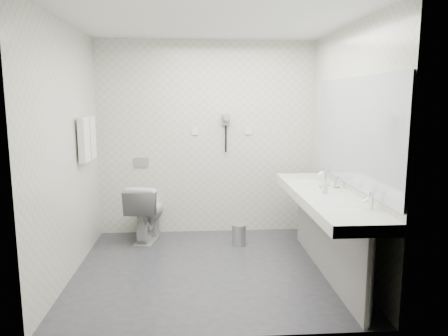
{
  "coord_description": "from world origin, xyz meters",
  "views": [
    {
      "loc": [
        -0.15,
        -4.23,
        1.78
      ],
      "look_at": [
        0.15,
        0.15,
        1.05
      ],
      "focal_mm": 34.11,
      "sensor_mm": 36.0,
      "label": 1
    }
  ],
  "objects": [
    {
      "name": "soap_bottle_c",
      "position": [
        1.11,
        -0.23,
        0.92
      ],
      "size": [
        0.06,
        0.06,
        0.13
      ],
      "primitive_type": "imported",
      "rotation": [
        0.0,
        0.0,
        0.11
      ],
      "color": "beige",
      "rests_on": "vanity_counter"
    },
    {
      "name": "vanity_post_near",
      "position": [
        1.18,
        -1.24,
        0.38
      ],
      "size": [
        0.06,
        0.06,
        0.75
      ],
      "primitive_type": "cylinder",
      "color": "silver",
      "rests_on": "floor"
    },
    {
      "name": "vanity_counter",
      "position": [
        1.12,
        -0.2,
        0.8
      ],
      "size": [
        0.55,
        2.2,
        0.1
      ],
      "primitive_type": "cube",
      "color": "silver",
      "rests_on": "floor"
    },
    {
      "name": "towel_far",
      "position": [
        -1.34,
        0.69,
        1.33
      ],
      "size": [
        0.07,
        0.24,
        0.48
      ],
      "primitive_type": "cube",
      "color": "silver",
      "rests_on": "towel_rail"
    },
    {
      "name": "toilet",
      "position": [
        -0.77,
        1.01,
        0.36
      ],
      "size": [
        0.51,
        0.77,
        0.72
      ],
      "primitive_type": "imported",
      "rotation": [
        0.0,
        0.0,
        2.98
      ],
      "color": "silver",
      "rests_on": "floor"
    },
    {
      "name": "wall_back",
      "position": [
        0.0,
        1.3,
        1.25
      ],
      "size": [
        2.8,
        0.0,
        2.8
      ],
      "primitive_type": "plane",
      "rotation": [
        1.57,
        0.0,
        0.0
      ],
      "color": "beige",
      "rests_on": "floor"
    },
    {
      "name": "soap_bottle_a",
      "position": [
        1.11,
        -0.24,
        0.9
      ],
      "size": [
        0.05,
        0.05,
        0.11
      ],
      "primitive_type": "imported",
      "rotation": [
        0.0,
        0.0,
        -0.05
      ],
      "color": "beige",
      "rests_on": "vanity_counter"
    },
    {
      "name": "flush_plate",
      "position": [
        -0.85,
        1.29,
        0.95
      ],
      "size": [
        0.18,
        0.02,
        0.12
      ],
      "primitive_type": "cube",
      "color": "#B2B5BA",
      "rests_on": "wall_back"
    },
    {
      "name": "floor",
      "position": [
        0.0,
        0.0,
        0.0
      ],
      "size": [
        2.8,
        2.8,
        0.0
      ],
      "primitive_type": "plane",
      "color": "#2E2E33",
      "rests_on": "ground"
    },
    {
      "name": "dryer_cord",
      "position": [
        0.25,
        1.26,
        1.25
      ],
      "size": [
        0.02,
        0.02,
        0.35
      ],
      "primitive_type": "cylinder",
      "color": "black",
      "rests_on": "dryer_cradle"
    },
    {
      "name": "basin_near",
      "position": [
        1.12,
        -0.85,
        0.83
      ],
      "size": [
        0.4,
        0.31,
        0.05
      ],
      "primitive_type": "ellipsoid",
      "color": "silver",
      "rests_on": "vanity_counter"
    },
    {
      "name": "mirror",
      "position": [
        1.39,
        -0.2,
        1.45
      ],
      "size": [
        0.02,
        2.2,
        1.05
      ],
      "primitive_type": "cube",
      "color": "#B2BCC6",
      "rests_on": "wall_right"
    },
    {
      "name": "faucet_near",
      "position": [
        1.32,
        -0.85,
        0.92
      ],
      "size": [
        0.04,
        0.04,
        0.15
      ],
      "primitive_type": "cylinder",
      "color": "silver",
      "rests_on": "vanity_counter"
    },
    {
      "name": "basin_far",
      "position": [
        1.12,
        0.45,
        0.83
      ],
      "size": [
        0.4,
        0.31,
        0.05
      ],
      "primitive_type": "ellipsoid",
      "color": "silver",
      "rests_on": "vanity_counter"
    },
    {
      "name": "wall_right",
      "position": [
        1.4,
        0.0,
        1.25
      ],
      "size": [
        0.0,
        2.6,
        2.6
      ],
      "primitive_type": "plane",
      "rotation": [
        1.57,
        0.0,
        -1.57
      ],
      "color": "beige",
      "rests_on": "floor"
    },
    {
      "name": "vanity_panel",
      "position": [
        1.15,
        -0.2,
        0.38
      ],
      "size": [
        0.03,
        2.15,
        0.75
      ],
      "primitive_type": "cube",
      "color": "gray",
      "rests_on": "floor"
    },
    {
      "name": "ceiling",
      "position": [
        0.0,
        0.0,
        2.5
      ],
      "size": [
        2.8,
        2.8,
        0.0
      ],
      "primitive_type": "plane",
      "rotation": [
        3.14,
        0.0,
        0.0
      ],
      "color": "silver",
      "rests_on": "wall_back"
    },
    {
      "name": "vanity_post_far",
      "position": [
        1.18,
        0.84,
        0.38
      ],
      "size": [
        0.06,
        0.06,
        0.75
      ],
      "primitive_type": "cylinder",
      "color": "silver",
      "rests_on": "floor"
    },
    {
      "name": "soap_bottle_b",
      "position": [
        1.16,
        0.03,
        0.89
      ],
      "size": [
        0.09,
        0.09,
        0.08
      ],
      "primitive_type": "imported",
      "rotation": [
        0.0,
        0.0,
        -0.86
      ],
      "color": "beige",
      "rests_on": "vanity_counter"
    },
    {
      "name": "bin_lid",
      "position": [
        0.37,
        0.72,
        0.25
      ],
      "size": [
        0.17,
        0.17,
        0.02
      ],
      "primitive_type": "cylinder",
      "color": "#B2B5BA",
      "rests_on": "pedal_bin"
    },
    {
      "name": "towel_near",
      "position": [
        -1.34,
        0.41,
        1.33
      ],
      "size": [
        0.07,
        0.24,
        0.48
      ],
      "primitive_type": "cube",
      "color": "silver",
      "rests_on": "towel_rail"
    },
    {
      "name": "glass_right",
      "position": [
        1.25,
        0.13,
        0.9
      ],
      "size": [
        0.06,
        0.06,
        0.1
      ],
      "primitive_type": "cylinder",
      "rotation": [
        0.0,
        0.0,
        0.13
      ],
      "color": "silver",
      "rests_on": "vanity_counter"
    },
    {
      "name": "faucet_far",
      "position": [
        1.32,
        0.45,
        0.92
      ],
      "size": [
        0.04,
        0.04,
        0.15
      ],
      "primitive_type": "cylinder",
      "color": "silver",
      "rests_on": "vanity_counter"
    },
    {
      "name": "dryer_barrel",
      "position": [
        0.25,
        1.2,
        1.53
      ],
      "size": [
        0.08,
        0.14,
        0.08
      ],
      "primitive_type": "cylinder",
      "rotation": [
        1.57,
        0.0,
        0.0
      ],
      "color": "gray",
      "rests_on": "dryer_cradle"
    },
    {
      "name": "wall_front",
      "position": [
        0.0,
        -1.3,
        1.25
      ],
      "size": [
        2.8,
        0.0,
        2.8
      ],
      "primitive_type": "plane",
      "rotation": [
        -1.57,
        0.0,
        0.0
      ],
      "color": "beige",
      "rests_on": "floor"
    },
    {
      "name": "wall_left",
      "position": [
        -1.4,
        0.0,
        1.25
      ],
      "size": [
        0.0,
        2.6,
        2.6
      ],
      "primitive_type": "plane",
      "rotation": [
        1.57,
        0.0,
        1.57
      ],
      "color": "beige",
      "rests_on": "floor"
    },
    {
      "name": "pedal_bin",
      "position": [
        0.37,
        0.72,
        0.12
      ],
      "size": [
        0.23,
        0.23,
        0.24
      ],
      "primitive_type": "cylinder",
      "rotation": [
        0.0,
        0.0,
        0.39
      ],
      "color": "#B2B5BA",
      "rests_on": "floor"
    },
    {
      "name": "towel_rail",
      "position": [
        -1.35,
        0.55,
        1.55
      ],
      "size": [
        0.02,
        0.62,
        0.02
      ],
      "primitive_type": "cylinder",
      "rotation": [
        1.57,
        0.0,
        0.0
      ],
      "color": "silver",
      "rests_on": "wall_left"
    },
    {
      "name": "switch_plate_a",
      "position": [
        -0.15,
        1.29,
        1.35
      ],
      "size": [
        0.09,
        0.02,
        0.09
      ],
      "primitive_type": "cube",
      "color": "silver",
      "rests_on": "wall_back"
    },
    {
      "name": "glass_left",
      "position": [
        1.32,
        0.02,
        0.91
      ],
      "size": [
        0.08,
        0.08,
        0.11
      ],
      "primitive_type": "cylinder",
      "rotation": [
        0.0,
        0.0,
        -0.35
      ],
      "color": "silver",
      "rests_on": "vanity_counter"
    },
    {
      "name": "switch_plate_b",
      "position": [
        0.55,
        1.29,
        1.35
      ],
      "size": [
        0.09,
        0.02,
        0.09
      ],
      "primitive_type": "cube",
      "color": "silver",
      "rests_on": "wall_back"
    },
    {
      "name": "dryer_cradle",
      "position": [
        0.25,
        1.27,
        1.5
      ],
      "size": [
        0.1,
        0.04,
        0.14
      ],
      "primitive_type": "cube",
      "color": "gray",
      "rests_on": "wall_back"
    }
  ]
}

